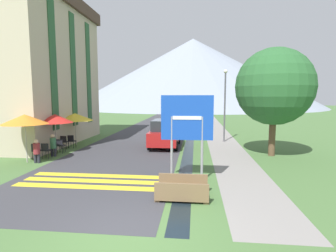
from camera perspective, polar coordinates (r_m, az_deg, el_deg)
name	(u,v)px	position (r m, az deg, el deg)	size (l,w,h in m)	color
ground_plane	(179,130)	(26.07, 2.43, -0.93)	(160.00, 160.00, 0.00)	#476B38
road	(166,121)	(36.20, -0.52, 1.13)	(6.40, 60.00, 0.01)	#38383D
footpath	(210,121)	(36.02, 9.16, 1.03)	(2.20, 60.00, 0.01)	gray
drainage_channel	(192,121)	(35.97, 5.34, 1.07)	(0.60, 60.00, 0.00)	black
crosswalk_marking	(91,181)	(11.04, -16.47, -11.35)	(5.44, 1.84, 0.01)	yellow
mountain_distant	(193,73)	(88.91, 5.43, 11.39)	(79.61, 79.61, 22.22)	gray
hotel_building	(40,64)	(21.06, -26.14, 11.96)	(5.40, 10.00, 10.33)	#BCAD93
road_sign	(187,125)	(10.18, 4.15, 0.26)	(2.02, 0.11, 3.38)	gray
footbridge	(182,191)	(8.91, 3.11, -13.92)	(1.70, 1.10, 0.65)	brown
parked_car_near	(165,133)	(17.36, -0.68, -1.59)	(1.88, 4.05, 1.82)	#A31919
parked_car_far	(178,120)	(27.39, 2.25, 1.34)	(1.92, 4.49, 1.82)	#B2B2B7
cafe_chair_far_right	(71,140)	(18.11, -20.27, -2.93)	(0.40, 0.40, 0.85)	black
cafe_chair_near_right	(46,149)	(15.51, -25.02, -4.64)	(0.40, 0.40, 0.85)	black
cafe_chair_far_left	(64,141)	(17.98, -21.66, -3.05)	(0.40, 0.40, 0.85)	black
cafe_chair_near_left	(36,150)	(15.62, -26.76, -4.65)	(0.40, 0.40, 0.85)	black
cafe_chair_middle	(60,145)	(16.70, -22.42, -3.77)	(0.40, 0.40, 0.85)	black
cafe_umbrella_front_orange	(25,119)	(14.90, -28.74, 1.29)	(2.24, 2.24, 2.45)	#B7B2A8
cafe_umbrella_middle_red	(55,118)	(16.81, -23.36, 1.51)	(2.04, 2.04, 2.30)	#B7B2A8
cafe_umbrella_rear_yellow	(75,117)	(19.00, -19.56, 1.88)	(2.42, 2.42, 2.20)	#B7B2A8
person_seated_far	(37,150)	(14.74, -26.68, -4.65)	(0.32, 0.32, 1.21)	#282833
person_seated_near	(53,144)	(15.95, -23.73, -3.64)	(0.32, 0.32, 1.25)	#282833
streetlamp	(225,99)	(19.71, 12.29, 5.68)	(0.28, 0.28, 5.29)	#515156
tree_by_path	(274,87)	(15.72, 22.13, 7.91)	(4.25, 4.25, 6.00)	brown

